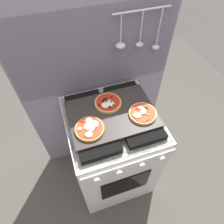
# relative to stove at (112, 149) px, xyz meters

# --- Properties ---
(ground_plane) EXTENTS (4.00, 4.00, 0.00)m
(ground_plane) POSITION_rel_stove_xyz_m (0.00, 0.00, -0.45)
(ground_plane) COLOR #4C4742
(kitchen_backsplash) EXTENTS (1.10, 0.09, 1.55)m
(kitchen_backsplash) POSITION_rel_stove_xyz_m (0.00, 0.34, 0.34)
(kitchen_backsplash) COLOR gray
(kitchen_backsplash) RESTS_ON ground_plane
(stove) EXTENTS (0.60, 0.64, 0.90)m
(stove) POSITION_rel_stove_xyz_m (0.00, 0.00, 0.00)
(stove) COLOR white
(stove) RESTS_ON ground_plane
(baking_tray) EXTENTS (0.54, 0.38, 0.02)m
(baking_tray) POSITION_rel_stove_xyz_m (0.00, 0.00, 0.46)
(baking_tray) COLOR #2D2826
(baking_tray) RESTS_ON stove
(pizza_left) EXTENTS (0.17, 0.17, 0.03)m
(pizza_left) POSITION_rel_stove_xyz_m (-0.16, -0.08, 0.48)
(pizza_left) COLOR #C18947
(pizza_left) RESTS_ON baking_tray
(pizza_right) EXTENTS (0.17, 0.17, 0.03)m
(pizza_right) POSITION_rel_stove_xyz_m (0.17, -0.07, 0.48)
(pizza_right) COLOR tan
(pizza_right) RESTS_ON baking_tray
(pizza_center) EXTENTS (0.17, 0.17, 0.03)m
(pizza_center) POSITION_rel_stove_xyz_m (-0.00, 0.08, 0.48)
(pizza_center) COLOR tan
(pizza_center) RESTS_ON baking_tray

